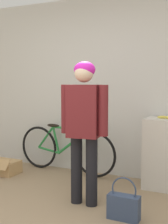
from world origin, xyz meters
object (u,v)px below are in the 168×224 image
at_px(person, 84,119).
at_px(handbag, 124,206).
at_px(bicycle, 65,149).
at_px(cardboard_box, 1,166).

distance_m(person, handbag, 1.00).
bearing_deg(person, handbag, -27.86).
relative_size(bicycle, handbag, 3.81).
relative_size(person, cardboard_box, 2.98).
relative_size(bicycle, cardboard_box, 3.11).
bearing_deg(bicycle, cardboard_box, -147.86).
height_order(person, bicycle, person).
height_order(person, handbag, person).
xyz_separation_m(person, cardboard_box, (-1.64, 0.51, -0.87)).
bearing_deg(cardboard_box, bicycle, 28.68).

